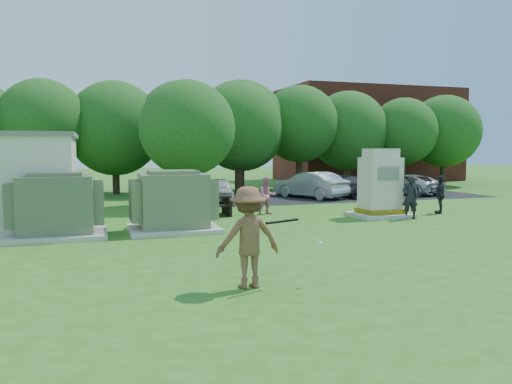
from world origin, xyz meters
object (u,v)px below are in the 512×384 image
object	(u,v)px
person_at_picnic	(267,196)
car_silver_b	(408,184)
person_walking_right	(440,194)
car_silver_a	(310,185)
person_by_generator	(410,197)
generator_cabinet	(380,187)
car_dark	(349,186)
transformer_right	(173,203)
car_white	(219,189)
batter	(248,237)
picnic_table	(207,203)
transformer_left	(57,207)

from	to	relation	value
person_at_picnic	car_silver_b	bearing A→B (deg)	25.05
person_walking_right	car_silver_a	distance (m)	8.36
person_by_generator	car_silver_b	bearing A→B (deg)	-103.49
generator_cabinet	person_walking_right	size ratio (longest dim) A/B	1.70
car_silver_a	car_dark	size ratio (longest dim) A/B	1.07
person_by_generator	car_silver_b	distance (m)	11.22
car_silver_b	transformer_right	bearing A→B (deg)	17.05
transformer_right	car_white	size ratio (longest dim) A/B	0.81
transformer_right	person_at_picnic	distance (m)	5.37
person_at_picnic	car_silver_a	bearing A→B (deg)	48.13
batter	car_dark	size ratio (longest dim) A/B	0.49
picnic_table	person_walking_right	bearing A→B (deg)	-13.97
person_walking_right	car_dark	world-z (taller)	person_walking_right
car_silver_a	car_silver_b	size ratio (longest dim) A/B	1.03
generator_cabinet	car_silver_a	size ratio (longest dim) A/B	0.62
person_by_generator	car_dark	size ratio (longest dim) A/B	0.41
person_at_picnic	car_white	xyz separation A→B (m)	(-0.65, 5.94, -0.19)
picnic_table	batter	bearing A→B (deg)	-98.31
transformer_right	picnic_table	bearing A→B (deg)	60.42
picnic_table	person_by_generator	bearing A→B (deg)	-24.88
transformer_right	picnic_table	xyz separation A→B (m)	(1.94, 3.41, -0.45)
picnic_table	batter	distance (m)	10.96
person_walking_right	transformer_left	bearing A→B (deg)	-51.34
person_at_picnic	car_dark	xyz separation A→B (m)	(7.19, 6.01, -0.20)
picnic_table	person_walking_right	world-z (taller)	person_walking_right
car_white	person_at_picnic	bearing A→B (deg)	-72.34
person_at_picnic	person_by_generator	bearing A→B (deg)	-35.08
generator_cabinet	person_at_picnic	world-z (taller)	generator_cabinet
transformer_left	car_silver_a	size ratio (longest dim) A/B	0.66
batter	person_walking_right	xyz separation A→B (m)	(11.32, 8.41, -0.20)
car_white	car_silver_b	distance (m)	11.99
person_at_picnic	car_white	distance (m)	5.98
batter	car_white	size ratio (longest dim) A/B	0.56
transformer_right	person_walking_right	distance (m)	11.72
car_silver_a	car_white	bearing A→B (deg)	-22.91
transformer_right	picnic_table	distance (m)	3.95
person_walking_right	generator_cabinet	bearing A→B (deg)	-52.92
person_walking_right	car_silver_b	world-z (taller)	person_walking_right
person_walking_right	car_dark	bearing A→B (deg)	-144.75
person_walking_right	car_white	size ratio (longest dim) A/B	0.45
transformer_left	batter	xyz separation A→B (m)	(4.06, -7.42, 0.06)
car_silver_b	picnic_table	bearing A→B (deg)	9.47
car_silver_b	car_dark	bearing A→B (deg)	-10.84
transformer_right	person_at_picnic	size ratio (longest dim) A/B	1.84
person_by_generator	car_white	size ratio (longest dim) A/B	0.47
car_silver_a	car_silver_b	bearing A→B (deg)	158.58
transformer_left	generator_cabinet	size ratio (longest dim) A/B	1.07
generator_cabinet	person_by_generator	world-z (taller)	generator_cabinet
person_by_generator	person_walking_right	size ratio (longest dim) A/B	1.05
person_walking_right	person_at_picnic	bearing A→B (deg)	-70.55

